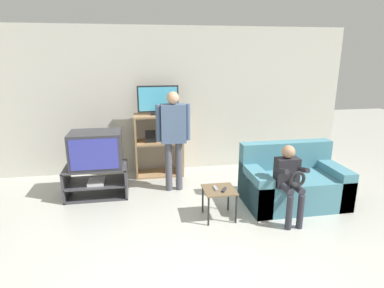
{
  "coord_description": "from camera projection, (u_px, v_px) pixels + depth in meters",
  "views": [
    {
      "loc": [
        -0.7,
        -2.42,
        2.12
      ],
      "look_at": [
        0.04,
        1.86,
        0.9
      ],
      "focal_mm": 30.0,
      "sensor_mm": 36.0,
      "label": 1
    }
  ],
  "objects": [
    {
      "name": "remote_control_black",
      "position": [
        224.0,
        190.0,
        4.16
      ],
      "size": [
        0.1,
        0.14,
        0.02
      ],
      "primitive_type": "cube",
      "rotation": [
        0.0,
        0.0,
        -0.51
      ],
      "color": "#232328",
      "rests_on": "snack_table"
    },
    {
      "name": "television_main",
      "position": [
        96.0,
        149.0,
        4.81
      ],
      "size": [
        0.75,
        0.54,
        0.54
      ],
      "color": "#2D2D33",
      "rests_on": "tv_stand"
    },
    {
      "name": "tv_stand",
      "position": [
        97.0,
        181.0,
        4.94
      ],
      "size": [
        0.93,
        0.56,
        0.47
      ],
      "color": "#38383D",
      "rests_on": "ground_plane"
    },
    {
      "name": "couch",
      "position": [
        292.0,
        183.0,
        4.69
      ],
      "size": [
        1.41,
        0.85,
        0.85
      ],
      "color": "teal",
      "rests_on": "ground_plane"
    },
    {
      "name": "person_standing_adult",
      "position": [
        173.0,
        132.0,
        4.95
      ],
      "size": [
        0.53,
        0.2,
        1.58
      ],
      "color": "#4C4C56",
      "rests_on": "ground_plane"
    },
    {
      "name": "person_seated_child",
      "position": [
        289.0,
        178.0,
        4.09
      ],
      "size": [
        0.33,
        0.43,
        1.0
      ],
      "color": "#2D2D38",
      "rests_on": "ground_plane"
    },
    {
      "name": "television_flat",
      "position": [
        158.0,
        101.0,
        5.53
      ],
      "size": [
        0.71,
        0.2,
        0.5
      ],
      "color": "black",
      "rests_on": "media_shelf"
    },
    {
      "name": "media_shelf",
      "position": [
        159.0,
        144.0,
        5.72
      ],
      "size": [
        0.84,
        0.45,
        1.11
      ],
      "color": "#9E7A51",
      "rests_on": "ground_plane"
    },
    {
      "name": "remote_control_white",
      "position": [
        216.0,
        188.0,
        4.21
      ],
      "size": [
        0.04,
        0.14,
        0.02
      ],
      "primitive_type": "cube",
      "rotation": [
        0.0,
        0.0,
        0.0
      ],
      "color": "gray",
      "rests_on": "snack_table"
    },
    {
      "name": "snack_table",
      "position": [
        219.0,
        193.0,
        4.22
      ],
      "size": [
        0.41,
        0.41,
        0.41
      ],
      "color": "brown",
      "rests_on": "ground_plane"
    },
    {
      "name": "wall_back",
      "position": [
        176.0,
        101.0,
        5.86
      ],
      "size": [
        6.4,
        0.06,
        2.6
      ],
      "color": "beige",
      "rests_on": "ground_plane"
    }
  ]
}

